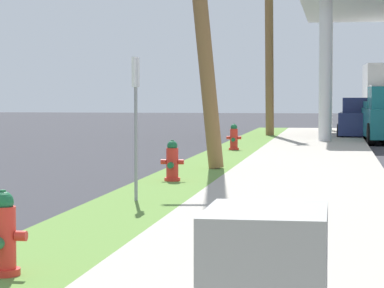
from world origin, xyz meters
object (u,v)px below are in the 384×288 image
object	(u,v)px
fire_hydrant_nearest	(3,238)
street_sign_post	(136,98)
fire_hydrant_third	(234,138)
utility_pole_background	(269,29)
fire_hydrant_second	(172,163)
car_navy_by_far_pump	(365,120)

from	to	relation	value
fire_hydrant_nearest	street_sign_post	xyz separation A→B (m)	(-0.07, 5.59, 1.19)
fire_hydrant_third	utility_pole_background	world-z (taller)	utility_pole_background
fire_hydrant_second	fire_hydrant_third	size ratio (longest dim) A/B	1.00
fire_hydrant_third	street_sign_post	bearing A→B (deg)	-90.32
car_navy_by_far_pump	utility_pole_background	bearing A→B (deg)	-166.03
street_sign_post	utility_pole_background	bearing A→B (deg)	88.98
street_sign_post	car_navy_by_far_pump	world-z (taller)	street_sign_post
utility_pole_background	car_navy_by_far_pump	size ratio (longest dim) A/B	1.75
fire_hydrant_second	street_sign_post	world-z (taller)	street_sign_post
fire_hydrant_second	street_sign_post	xyz separation A→B (m)	(0.01, -3.08, 1.19)
car_navy_by_far_pump	fire_hydrant_second	bearing A→B (deg)	-101.73
fire_hydrant_nearest	street_sign_post	size ratio (longest dim) A/B	0.35
fire_hydrant_nearest	car_navy_by_far_pump	size ratio (longest dim) A/B	0.16
utility_pole_background	car_navy_by_far_pump	bearing A→B (deg)	13.97
fire_hydrant_nearest	fire_hydrant_second	distance (m)	8.66
street_sign_post	fire_hydrant_third	bearing A→B (deg)	89.68
fire_hydrant_third	utility_pole_background	bearing A→B (deg)	88.04
fire_hydrant_third	utility_pole_background	distance (m)	10.02
street_sign_post	fire_hydrant_second	bearing A→B (deg)	90.23
fire_hydrant_nearest	fire_hydrant_third	size ratio (longest dim) A/B	1.00
fire_hydrant_nearest	utility_pole_background	bearing A→B (deg)	89.33
car_navy_by_far_pump	street_sign_post	bearing A→B (deg)	-100.14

